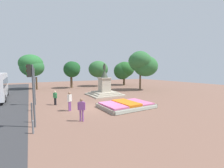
{
  "coord_description": "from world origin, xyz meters",
  "views": [
    {
      "loc": [
        -5.58,
        -13.86,
        3.75
      ],
      "look_at": [
        3.67,
        2.84,
        2.0
      ],
      "focal_mm": 24.0,
      "sensor_mm": 36.0,
      "label": 1
    }
  ],
  "objects": [
    {
      "name": "statue_monument",
      "position": [
        4.3,
        6.33,
        1.0
      ],
      "size": [
        4.71,
        4.71,
        4.81
      ],
      "color": "#B4A995",
      "rests_on": "ground_plane"
    },
    {
      "name": "flower_planter",
      "position": [
        2.88,
        -1.55,
        0.24
      ],
      "size": [
        5.27,
        3.84,
        0.58
      ],
      "color": "#38281C",
      "rests_on": "ground_plane"
    },
    {
      "name": "pedestrian_with_handbag",
      "position": [
        -3.23,
        3.1,
        0.89
      ],
      "size": [
        0.38,
        0.5,
        1.55
      ],
      "color": "black",
      "rests_on": "ground_plane"
    },
    {
      "name": "kerb_bollard_mid_b",
      "position": [
        -5.51,
        1.7,
        0.41
      ],
      "size": [
        0.15,
        0.15,
        0.77
      ],
      "color": "#4C5156",
      "rests_on": "ground_plane"
    },
    {
      "name": "pedestrian_near_planter",
      "position": [
        -2.33,
        -3.37,
        0.99
      ],
      "size": [
        0.51,
        0.38,
        1.71
      ],
      "color": "#8C4C99",
      "rests_on": "ground_plane"
    },
    {
      "name": "park_tree_far_left",
      "position": [
        8.66,
        18.61,
        3.97
      ],
      "size": [
        4.53,
        4.88,
        5.97
      ],
      "color": "brown",
      "rests_on": "ground_plane"
    },
    {
      "name": "park_tree_mid_canopy",
      "position": [
        2.42,
        17.93,
        4.06
      ],
      "size": [
        3.55,
        3.64,
        5.63
      ],
      "color": "brown",
      "rests_on": "ground_plane"
    },
    {
      "name": "park_tree_behind_statue",
      "position": [
        13.19,
        8.29,
        5.1
      ],
      "size": [
        5.8,
        4.68,
        7.37
      ],
      "color": "brown",
      "rests_on": "ground_plane"
    },
    {
      "name": "park_tree_far_right",
      "position": [
        -5.08,
        19.74,
        4.73
      ],
      "size": [
        4.62,
        4.85,
        6.84
      ],
      "color": "#4C3823",
      "rests_on": "ground_plane"
    },
    {
      "name": "pedestrian_crossing_plaza",
      "position": [
        -2.43,
        -0.09,
        1.04
      ],
      "size": [
        0.48,
        0.4,
        1.78
      ],
      "color": "#8C4C99",
      "rests_on": "ground_plane"
    },
    {
      "name": "park_tree_street_side",
      "position": [
        15.53,
        18.18,
        3.78
      ],
      "size": [
        5.2,
        5.0,
        5.93
      ],
      "color": "brown",
      "rests_on": "ground_plane"
    },
    {
      "name": "kerb_bollard_south",
      "position": [
        -5.52,
        -4.09,
        0.43
      ],
      "size": [
        0.12,
        0.12,
        0.81
      ],
      "color": "slate",
      "rests_on": "ground_plane"
    },
    {
      "name": "traffic_light_near_crossing",
      "position": [
        -5.49,
        -3.01,
        2.86
      ],
      "size": [
        0.41,
        0.29,
        4.12
      ],
      "color": "#4C5156",
      "rests_on": "ground_plane"
    },
    {
      "name": "kerb_bollard_mid_a",
      "position": [
        -5.54,
        -1.87,
        0.52
      ],
      "size": [
        0.11,
        0.11,
        1.01
      ],
      "color": "#4C5156",
      "rests_on": "ground_plane"
    },
    {
      "name": "ground_plane",
      "position": [
        0.0,
        0.0,
        0.0
      ],
      "size": [
        76.34,
        76.34,
        0.0
      ],
      "primitive_type": "plane",
      "color": "brown"
    },
    {
      "name": "traffic_light_mid_block",
      "position": [
        -5.23,
        4.1,
        2.74
      ],
      "size": [
        0.42,
        0.3,
        4.01
      ],
      "color": "#4C5156",
      "rests_on": "ground_plane"
    }
  ]
}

